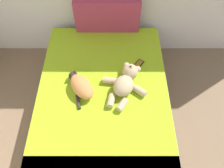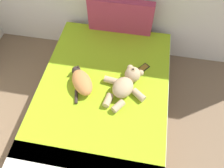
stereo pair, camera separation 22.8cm
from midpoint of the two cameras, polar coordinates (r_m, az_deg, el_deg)
bed at (r=2.55m, az=0.29°, el=-4.58°), size 1.44×2.03×0.49m
patterned_cushion at (r=2.81m, az=4.60°, el=16.95°), size 0.79×0.11×0.43m
cat at (r=2.32m, az=-5.15°, el=0.53°), size 0.35×0.43×0.15m
teddy_bear at (r=2.29m, az=6.41°, el=-0.20°), size 0.47×0.57×0.18m
cell_phone at (r=2.54m, az=10.62°, el=3.87°), size 0.15×0.16×0.01m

